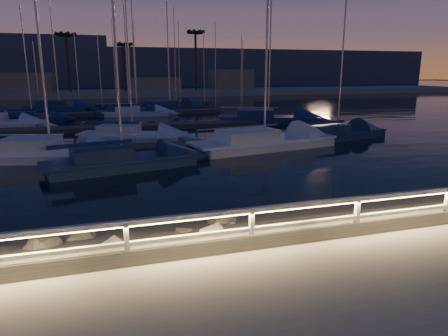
{
  "coord_description": "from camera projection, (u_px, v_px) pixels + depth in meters",
  "views": [
    {
      "loc": [
        -2.29,
        -8.6,
        4.3
      ],
      "look_at": [
        1.49,
        4.0,
        1.08
      ],
      "focal_mm": 32.0,
      "sensor_mm": 36.0,
      "label": 1
    }
  ],
  "objects": [
    {
      "name": "palm_left",
      "position": [
        66.0,
        37.0,
        72.0
      ],
      "size": [
        3.0,
        3.0,
        11.2
      ],
      "color": "#4E3624",
      "rests_on": "ground"
    },
    {
      "name": "harbor_water",
      "position": [
        129.0,
        126.0,
        38.94
      ],
      "size": [
        400.0,
        440.0,
        0.6
      ],
      "color": "black",
      "rests_on": "ground"
    },
    {
      "name": "sailboat_j",
      "position": [
        128.0,
        112.0,
        44.3
      ],
      "size": [
        7.6,
        3.22,
        12.56
      ],
      "rotation": [
        0.0,
        0.0,
        -0.14
      ],
      "color": "navy",
      "rests_on": "ground"
    },
    {
      "name": "floating_docks",
      "position": [
        128.0,
        119.0,
        39.99
      ],
      "size": [
        22.0,
        36.0,
        0.4
      ],
      "color": "#534D45",
      "rests_on": "ground"
    },
    {
      "name": "palm_center",
      "position": [
        123.0,
        46.0,
        76.05
      ],
      "size": [
        3.0,
        3.0,
        9.7
      ],
      "color": "#4E3624",
      "rests_on": "ground"
    },
    {
      "name": "sailboat_b",
      "position": [
        118.0,
        160.0,
        20.33
      ],
      "size": [
        8.12,
        3.89,
        13.34
      ],
      "rotation": [
        0.0,
        0.0,
        0.21
      ],
      "color": "navy",
      "rests_on": "ground"
    },
    {
      "name": "sailboat_f",
      "position": [
        47.0,
        152.0,
        22.3
      ],
      "size": [
        8.51,
        4.21,
        13.99
      ],
      "rotation": [
        0.0,
        0.0,
        -0.23
      ],
      "color": "white",
      "rests_on": "ground"
    },
    {
      "name": "sailboat_h",
      "position": [
        261.0,
        141.0,
        25.67
      ],
      "size": [
        10.23,
        4.72,
        16.71
      ],
      "rotation": [
        0.0,
        0.0,
        0.19
      ],
      "color": "white",
      "rests_on": "ground"
    },
    {
      "name": "ground",
      "position": [
        213.0,
        253.0,
        9.66
      ],
      "size": [
        400.0,
        400.0,
        0.0
      ],
      "primitive_type": "plane",
      "color": "#AAA59A",
      "rests_on": "ground"
    },
    {
      "name": "sailboat_k",
      "position": [
        168.0,
        107.0,
        49.23
      ],
      "size": [
        9.47,
        6.18,
        15.73
      ],
      "rotation": [
        0.0,
        0.0,
        0.43
      ],
      "color": "navy",
      "rests_on": "ground"
    },
    {
      "name": "sailboat_g",
      "position": [
        135.0,
        112.0,
        44.28
      ],
      "size": [
        7.57,
        3.0,
        12.52
      ],
      "rotation": [
        0.0,
        0.0,
        -0.11
      ],
      "color": "white",
      "rests_on": "ground"
    },
    {
      "name": "riprap",
      "position": [
        235.0,
        238.0,
        10.73
      ],
      "size": [
        34.34,
        2.5,
        1.26
      ],
      "color": "#6B655C",
      "rests_on": "ground"
    },
    {
      "name": "far_shore",
      "position": [
        114.0,
        91.0,
        78.45
      ],
      "size": [
        160.0,
        14.0,
        5.2
      ],
      "color": "#AAA59A",
      "rests_on": "ground"
    },
    {
      "name": "distant_hills",
      "position": [
        36.0,
        69.0,
        126.74
      ],
      "size": [
        230.0,
        37.5,
        18.0
      ],
      "color": "#3D4A5F",
      "rests_on": "ground"
    },
    {
      "name": "sailboat_i",
      "position": [
        31.0,
        118.0,
        38.48
      ],
      "size": [
        6.44,
        2.49,
        10.76
      ],
      "rotation": [
        0.0,
        0.0,
        0.1
      ],
      "color": "navy",
      "rests_on": "ground"
    },
    {
      "name": "sailboat_c",
      "position": [
        130.0,
        134.0,
        28.75
      ],
      "size": [
        7.88,
        4.84,
        12.99
      ],
      "rotation": [
        0.0,
        0.0,
        -0.38
      ],
      "color": "white",
      "rests_on": "ground"
    },
    {
      "name": "guard_rail",
      "position": [
        210.0,
        223.0,
        9.46
      ],
      "size": [
        44.11,
        0.12,
        1.06
      ],
      "color": "silver",
      "rests_on": "ground"
    },
    {
      "name": "palm_right",
      "position": [
        195.0,
        35.0,
        78.49
      ],
      "size": [
        3.0,
        3.0,
        12.2
      ],
      "color": "#4E3624",
      "rests_on": "ground"
    },
    {
      "name": "sailboat_n",
      "position": [
        58.0,
        107.0,
        50.06
      ],
      "size": [
        8.62,
        5.25,
        14.26
      ],
      "rotation": [
        0.0,
        0.0,
        -0.38
      ],
      "color": "navy",
      "rests_on": "ground"
    },
    {
      "name": "sailboat_d",
      "position": [
        335.0,
        133.0,
        29.3
      ],
      "size": [
        8.51,
        4.33,
        13.87
      ],
      "rotation": [
        0.0,
        0.0,
        0.25
      ],
      "color": "navy",
      "rests_on": "ground"
    },
    {
      "name": "sailboat_l",
      "position": [
        265.0,
        118.0,
        38.45
      ],
      "size": [
        9.92,
        5.93,
        16.25
      ],
      "rotation": [
        0.0,
        0.0,
        -0.36
      ],
      "color": "navy",
      "rests_on": "ground"
    }
  ]
}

